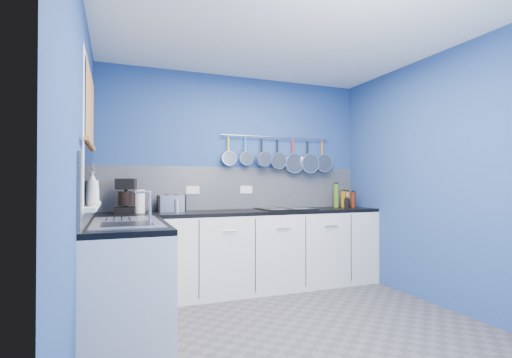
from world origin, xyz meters
TOP-DOWN VIEW (x-y plane):
  - floor at (0.00, 0.00)m, footprint 3.20×3.00m
  - ceiling at (0.00, 0.00)m, footprint 3.20×3.00m
  - wall_back at (0.00, 1.51)m, footprint 3.20×0.02m
  - wall_front at (0.00, -1.51)m, footprint 3.20×0.02m
  - wall_left at (-1.61, 0.00)m, footprint 0.02×3.00m
  - wall_right at (1.61, 0.00)m, footprint 0.02×3.00m
  - backsplash_back at (0.00, 1.49)m, footprint 3.20×0.02m
  - backsplash_left at (-1.59, 0.60)m, footprint 0.02×1.80m
  - cabinet_run_back at (0.00, 1.20)m, footprint 3.20×0.60m
  - worktop_back at (0.00, 1.20)m, footprint 3.20×0.60m
  - cabinet_run_left at (-1.30, 0.30)m, footprint 0.60×1.20m
  - worktop_left at (-1.30, 0.30)m, footprint 0.60×1.20m
  - window_frame at (-1.58, 0.30)m, footprint 0.01×1.00m
  - window_glass at (-1.57, 0.30)m, footprint 0.01×0.90m
  - bamboo_blind at (-1.56, 0.30)m, footprint 0.01×0.90m
  - window_sill at (-1.55, 0.30)m, footprint 0.10×0.98m
  - sink_unit at (-1.30, 0.30)m, footprint 0.50×0.95m
  - mixer_tap at (-1.14, 0.12)m, footprint 0.12×0.08m
  - socket_left at (-0.55, 1.48)m, footprint 0.15×0.01m
  - socket_right at (0.10, 1.48)m, footprint 0.15×0.01m
  - pot_rail at (0.50, 1.45)m, footprint 1.45×0.02m
  - soap_bottle_a at (-1.53, -0.00)m, footprint 0.12×0.12m
  - soap_bottle_b at (-1.53, 0.12)m, footprint 0.08×0.08m
  - paper_towel at (-1.15, 1.24)m, footprint 0.11×0.11m
  - coffee_maker at (-1.28, 1.24)m, footprint 0.24×0.25m
  - toaster at (-0.81, 1.33)m, footprint 0.30×0.20m
  - canister at (-0.76, 1.28)m, footprint 0.12×0.12m
  - hob at (0.50, 1.21)m, footprint 0.61×0.53m
  - pan_0 at (-0.13, 1.44)m, footprint 0.18×0.07m
  - pan_1 at (0.08, 1.44)m, footprint 0.17×0.07m
  - pan_2 at (0.29, 1.44)m, footprint 0.18×0.12m
  - pan_3 at (0.50, 1.44)m, footprint 0.21×0.08m
  - pan_4 at (0.71, 1.44)m, footprint 0.26×0.08m
  - pan_5 at (0.92, 1.44)m, footprint 0.26×0.10m
  - pan_6 at (1.14, 1.44)m, footprint 0.24×0.09m
  - condiment_0 at (1.43, 1.31)m, footprint 0.07×0.07m
  - condiment_1 at (1.38, 1.31)m, footprint 0.07×0.07m
  - condiment_2 at (1.28, 1.33)m, footprint 0.07×0.07m
  - condiment_3 at (1.46, 1.22)m, footprint 0.07×0.07m
  - condiment_4 at (1.37, 1.23)m, footprint 0.07×0.07m

SIDE VIEW (x-z plane):
  - floor at x=0.00m, z-range -0.02..0.00m
  - cabinet_run_back at x=0.00m, z-range 0.00..0.86m
  - cabinet_run_left at x=-1.30m, z-range 0.00..0.86m
  - worktop_back at x=0.00m, z-range 0.86..0.90m
  - worktop_left at x=-1.30m, z-range 0.86..0.90m
  - sink_unit at x=-1.30m, z-range 0.90..0.91m
  - hob at x=0.50m, z-range 0.90..0.91m
  - condiment_4 at x=1.37m, z-range 0.90..1.01m
  - canister at x=-0.76m, z-range 0.90..1.04m
  - toaster at x=-0.81m, z-range 0.90..1.08m
  - condiment_3 at x=1.46m, z-range 0.90..1.09m
  - condiment_0 at x=1.43m, z-range 0.90..1.10m
  - condiment_1 at x=1.38m, z-range 0.90..1.11m
  - paper_towel at x=-1.15m, z-range 0.90..1.14m
  - mixer_tap at x=-1.14m, z-range 0.90..1.16m
  - window_sill at x=-1.55m, z-range 1.02..1.05m
  - condiment_2 at x=1.28m, z-range 0.90..1.20m
  - coffee_maker at x=-1.28m, z-range 0.90..1.25m
  - socket_left at x=-0.55m, z-range 1.09..1.18m
  - socket_right at x=0.10m, z-range 1.09..1.18m
  - soap_bottle_b at x=-1.53m, z-range 1.05..1.22m
  - backsplash_back at x=0.00m, z-range 0.90..1.40m
  - backsplash_left at x=-1.59m, z-range 0.90..1.40m
  - soap_bottle_a at x=-1.53m, z-range 1.05..1.29m
  - wall_back at x=0.00m, z-range 0.00..2.50m
  - wall_front at x=0.00m, z-range 0.00..2.50m
  - wall_left at x=-1.61m, z-range 0.00..2.50m
  - wall_right at x=1.61m, z-range 0.00..2.50m
  - window_glass at x=-1.57m, z-range 1.05..2.05m
  - window_frame at x=-1.58m, z-range 1.00..2.10m
  - pan_4 at x=0.71m, z-range 1.33..1.78m
  - pan_5 at x=0.92m, z-range 1.33..1.78m
  - pan_6 at x=1.14m, z-range 1.35..1.78m
  - pan_3 at x=0.50m, z-range 1.38..1.78m
  - pan_2 at x=0.29m, z-range 1.41..1.78m
  - pan_0 at x=-0.13m, z-range 1.41..1.78m
  - pan_1 at x=0.08m, z-range 1.42..1.78m
  - bamboo_blind at x=-1.56m, z-range 1.50..2.05m
  - pot_rail at x=0.50m, z-range 1.77..1.79m
  - ceiling at x=0.00m, z-range 2.50..2.52m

